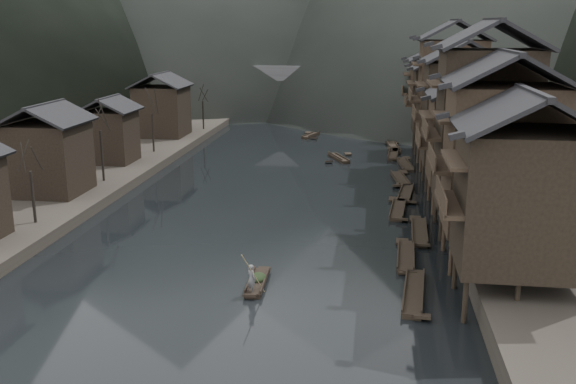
# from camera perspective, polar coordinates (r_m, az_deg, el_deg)

# --- Properties ---
(water) EXTENTS (300.00, 300.00, 0.00)m
(water) POSITION_cam_1_polar(r_m,az_deg,el_deg) (47.80, -3.47, -5.02)
(water) COLOR black
(water) RESTS_ON ground
(left_bank) EXTENTS (40.00, 200.00, 1.20)m
(left_bank) POSITION_cam_1_polar(r_m,az_deg,el_deg) (96.13, -19.64, 4.56)
(left_bank) COLOR #2D2823
(left_bank) RESTS_ON ground
(stilt_houses) EXTENTS (9.00, 67.60, 16.82)m
(stilt_houses) POSITION_cam_1_polar(r_m,az_deg,el_deg) (64.01, 15.35, 7.84)
(stilt_houses) COLOR black
(stilt_houses) RESTS_ON ground
(left_houses) EXTENTS (8.10, 53.20, 8.73)m
(left_houses) POSITION_cam_1_polar(r_m,az_deg,el_deg) (71.40, -16.77, 5.66)
(left_houses) COLOR black
(left_houses) RESTS_ON left_bank
(bare_trees) EXTENTS (3.60, 61.12, 7.21)m
(bare_trees) POSITION_cam_1_polar(r_m,az_deg,el_deg) (66.19, -15.48, 5.49)
(bare_trees) COLOR black
(bare_trees) RESTS_ON left_bank
(moored_sampans) EXTENTS (3.17, 62.14, 0.47)m
(moored_sampans) POSITION_cam_1_polar(r_m,az_deg,el_deg) (66.65, 9.98, 0.67)
(moored_sampans) COLOR black
(moored_sampans) RESTS_ON water
(midriver_boats) EXTENTS (7.76, 43.96, 0.45)m
(midriver_boats) POSITION_cam_1_polar(r_m,az_deg,el_deg) (98.20, 3.76, 5.35)
(midriver_boats) COLOR black
(midriver_boats) RESTS_ON water
(stone_bridge) EXTENTS (40.00, 6.00, 9.00)m
(stone_bridge) POSITION_cam_1_polar(r_m,az_deg,el_deg) (116.98, 3.36, 9.28)
(stone_bridge) COLOR #4C4C4F
(stone_bridge) RESTS_ON ground
(hero_sampan) EXTENTS (1.15, 4.81, 0.43)m
(hero_sampan) POSITION_cam_1_polar(r_m,az_deg,el_deg) (41.23, -2.73, -8.00)
(hero_sampan) COLOR black
(hero_sampan) RESTS_ON water
(cargo_heap) EXTENTS (1.05, 1.38, 0.63)m
(cargo_heap) POSITION_cam_1_polar(r_m,az_deg,el_deg) (41.22, -2.68, -7.18)
(cargo_heap) COLOR black
(cargo_heap) RESTS_ON hero_sampan
(boatman) EXTENTS (0.79, 0.77, 1.83)m
(boatman) POSITION_cam_1_polar(r_m,az_deg,el_deg) (39.28, -3.28, -7.38)
(boatman) COLOR slate
(boatman) RESTS_ON hero_sampan
(bamboo_pole) EXTENTS (1.27, 1.83, 3.34)m
(bamboo_pole) POSITION_cam_1_polar(r_m,az_deg,el_deg) (38.35, -3.04, -3.82)
(bamboo_pole) COLOR #8C7A51
(bamboo_pole) RESTS_ON boatman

